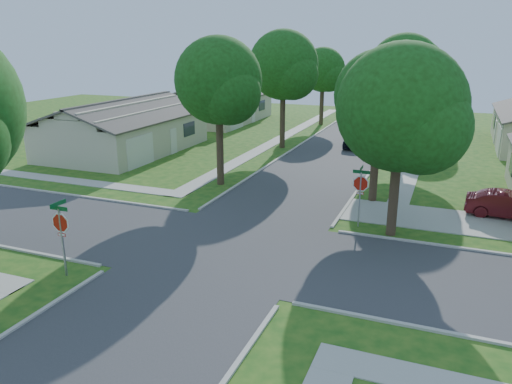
{
  "coord_description": "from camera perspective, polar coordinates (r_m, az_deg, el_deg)",
  "views": [
    {
      "loc": [
        8.42,
        -18.14,
        8.61
      ],
      "look_at": [
        -0.07,
        3.31,
        1.6
      ],
      "focal_mm": 35.0,
      "sensor_mm": 36.0,
      "label": 1
    }
  ],
  "objects": [
    {
      "name": "sidewalk_ne",
      "position": [
        45.03,
        18.29,
        5.05
      ],
      "size": [
        1.2,
        40.0,
        0.04
      ],
      "primitive_type": "cube",
      "color": "#9E9B91",
      "rests_on": "ground"
    },
    {
      "name": "car_curb_east",
      "position": [
        43.03,
        11.62,
        6.04
      ],
      "size": [
        2.1,
        4.54,
        1.51
      ],
      "primitive_type": "imported",
      "rotation": [
        0.0,
        0.0,
        -0.07
      ],
      "color": "black",
      "rests_on": "ground"
    },
    {
      "name": "car_curb_west",
      "position": [
        56.45,
        11.4,
        8.54
      ],
      "size": [
        2.61,
        5.16,
        1.44
      ],
      "primitive_type": "imported",
      "rotation": [
        0.0,
        0.0,
        3.02
      ],
      "color": "black",
      "rests_on": "ground"
    },
    {
      "name": "road_ns",
      "position": [
        21.77,
        -3.06,
        -6.4
      ],
      "size": [
        7.0,
        100.0,
        0.02
      ],
      "primitive_type": "cube",
      "color": "#333335",
      "rests_on": "ground"
    },
    {
      "name": "ground",
      "position": [
        21.78,
        -3.06,
        -6.41
      ],
      "size": [
        100.0,
        100.0,
        0.0
      ],
      "primitive_type": "plane",
      "color": "#1A4F15",
      "rests_on": "ground"
    },
    {
      "name": "car_driveway",
      "position": [
        28.16,
        26.9,
        -1.36
      ],
      "size": [
        4.14,
        1.67,
        1.34
      ],
      "primitive_type": "imported",
      "rotation": [
        0.0,
        0.0,
        1.51
      ],
      "color": "#4F1014",
      "rests_on": "ground"
    },
    {
      "name": "tree_w_near",
      "position": [
        30.23,
        -4.2,
        12.13
      ],
      "size": [
        5.38,
        5.2,
        8.97
      ],
      "color": "#38281C",
      "rests_on": "ground"
    },
    {
      "name": "driveway",
      "position": [
        26.67,
        19.3,
        -2.86
      ],
      "size": [
        8.8,
        3.6,
        0.05
      ],
      "primitive_type": "cube",
      "color": "#9E9B91",
      "rests_on": "ground"
    },
    {
      "name": "house_nw_near",
      "position": [
        41.77,
        -14.68,
        6.58
      ],
      "size": [
        8.42,
        13.6,
        4.23
      ],
      "color": "#BEB396",
      "rests_on": "ground"
    },
    {
      "name": "stop_sign_ne",
      "position": [
        24.06,
        11.86,
        0.66
      ],
      "size": [
        1.05,
        0.8,
        2.98
      ],
      "color": "gray",
      "rests_on": "ground"
    },
    {
      "name": "sidewalk_nw",
      "position": [
        47.26,
        3.33,
        6.4
      ],
      "size": [
        1.2,
        40.0,
        0.04
      ],
      "primitive_type": "cube",
      "color": "#9E9B91",
      "rests_on": "ground"
    },
    {
      "name": "tree_e_near",
      "position": [
        27.56,
        14.03,
        10.23
      ],
      "size": [
        4.97,
        4.8,
        8.28
      ],
      "color": "#38281C",
      "rests_on": "ground"
    },
    {
      "name": "stop_sign_sw",
      "position": [
        19.9,
        -21.42,
        -3.63
      ],
      "size": [
        1.05,
        0.8,
        2.98
      ],
      "color": "gray",
      "rests_on": "ground"
    },
    {
      "name": "tree_e_mid",
      "position": [
        39.39,
        16.63,
        12.79
      ],
      "size": [
        5.59,
        5.4,
        9.21
      ],
      "color": "#38281C",
      "rests_on": "ground"
    },
    {
      "name": "tree_e_far",
      "position": [
        52.34,
        18.03,
        13.23
      ],
      "size": [
        5.17,
        5.0,
        8.72
      ],
      "color": "#38281C",
      "rests_on": "ground"
    },
    {
      "name": "tree_w_far",
      "position": [
        53.85,
        7.71,
        13.46
      ],
      "size": [
        4.76,
        4.6,
        8.04
      ],
      "color": "#38281C",
      "rests_on": "ground"
    },
    {
      "name": "tree_ne_corner",
      "position": [
        22.65,
        16.36,
        8.57
      ],
      "size": [
        5.8,
        5.6,
        8.66
      ],
      "color": "#38281C",
      "rests_on": "ground"
    },
    {
      "name": "tree_w_mid",
      "position": [
        41.32,
        3.22,
        13.94
      ],
      "size": [
        5.8,
        5.6,
        9.56
      ],
      "color": "#38281C",
      "rests_on": "ground"
    },
    {
      "name": "house_nw_far",
      "position": [
        56.21,
        -4.41,
        9.61
      ],
      "size": [
        8.42,
        13.6,
        4.23
      ],
      "color": "#BEB396",
      "rests_on": "ground"
    }
  ]
}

